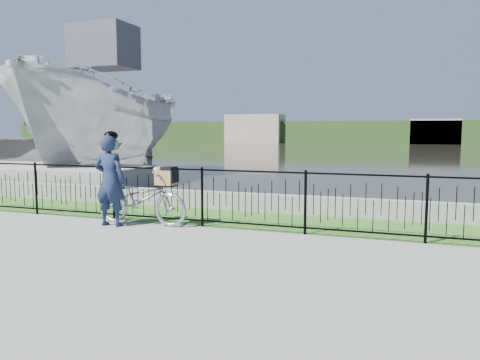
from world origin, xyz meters
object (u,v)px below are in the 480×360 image
at_px(bicycle_rig, 142,198).
at_px(cyclist, 110,179).
at_px(dock, 4,175).
at_px(boat_far, 46,143).
at_px(boat_near, 106,124).

bearing_deg(bicycle_rig, cyclist, -147.63).
distance_m(dock, boat_far, 9.46).
height_order(cyclist, boat_near, boat_near).
height_order(dock, boat_far, boat_far).
bearing_deg(dock, bicycle_rig, -27.74).
distance_m(bicycle_rig, boat_far, 17.70).
xyz_separation_m(cyclist, boat_far, (-12.58, 12.23, 0.23)).
xyz_separation_m(boat_near, boat_far, (-7.17, 4.73, -0.93)).
xyz_separation_m(bicycle_rig, boat_far, (-13.08, 11.91, 0.61)).
bearing_deg(dock, boat_far, 124.06).
relative_size(dock, boat_far, 0.87).
distance_m(dock, cyclist, 8.55).
relative_size(cyclist, boat_near, 0.17).
height_order(cyclist, boat_far, boat_far).
bearing_deg(boat_near, dock, -121.54).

